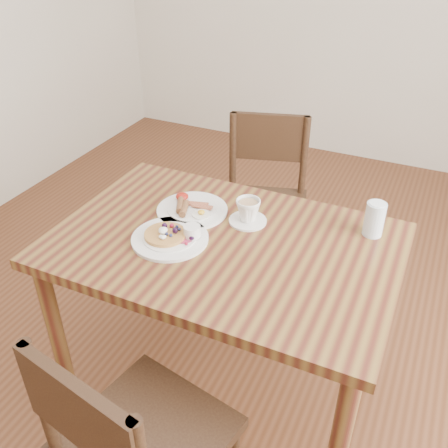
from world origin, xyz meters
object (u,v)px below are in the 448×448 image
chair_near (133,442)px  teacup_saucer (248,212)px  dining_table (224,263)px  breakfast_plate (191,209)px  water_glass (374,219)px  pancake_plate (171,236)px  chair_far (264,197)px

chair_near → teacup_saucer: size_ratio=6.29×
dining_table → teacup_saucer: 0.21m
breakfast_plate → water_glass: (0.66, 0.14, 0.05)m
dining_table → pancake_plate: (-0.17, -0.07, 0.11)m
breakfast_plate → chair_near: bearing=-74.1°
dining_table → chair_far: chair_far is taller
chair_far → pancake_plate: (-0.04, -0.83, 0.27)m
breakfast_plate → water_glass: size_ratio=2.15×
chair_near → chair_far: (-0.15, 1.41, 0.00)m
dining_table → chair_near: size_ratio=1.36×
chair_near → chair_far: size_ratio=1.00×
teacup_saucer → water_glass: 0.45m
dining_table → water_glass: 0.55m
breakfast_plate → pancake_plate: bearing=-82.2°
dining_table → pancake_plate: bearing=-156.9°
teacup_saucer → chair_near: bearing=-90.2°
chair_far → water_glass: chair_far is taller
chair_near → breakfast_plate: (-0.22, 0.78, 0.27)m
dining_table → water_glass: water_glass is taller
breakfast_plate → water_glass: bearing=11.8°
breakfast_plate → water_glass: 0.67m
dining_table → chair_far: 0.79m
chair_near → breakfast_plate: size_ratio=3.26×
chair_near → pancake_plate: bearing=119.4°
dining_table → water_glass: (0.46, 0.26, 0.16)m
water_glass → breakfast_plate: bearing=-168.2°
pancake_plate → breakfast_plate: (-0.03, 0.20, -0.00)m
dining_table → chair_near: (0.02, -0.65, -0.16)m
chair_far → pancake_plate: bearing=71.1°
breakfast_plate → chair_far: bearing=84.0°
pancake_plate → water_glass: size_ratio=2.15×
dining_table → chair_far: size_ratio=1.36×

